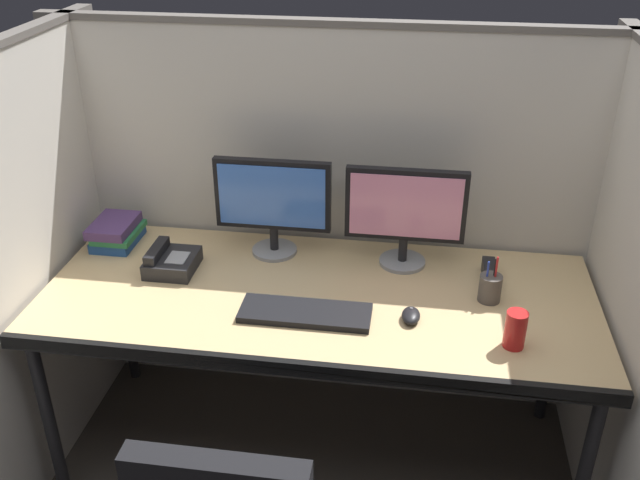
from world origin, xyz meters
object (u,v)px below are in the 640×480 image
(pen_cup, at_px, (490,288))
(monitor_right, at_px, (405,211))
(book_stack, at_px, (116,232))
(monitor_left, at_px, (273,201))
(soda_can, at_px, (515,330))
(keyboard_main, at_px, (305,313))
(red_stapler, at_px, (489,273))
(desk_phone, at_px, (171,261))
(desk, at_px, (317,307))
(computer_mouse, at_px, (411,316))

(pen_cup, bearing_deg, monitor_right, 145.58)
(book_stack, bearing_deg, monitor_right, 0.35)
(monitor_left, bearing_deg, soda_can, -29.20)
(monitor_left, xyz_separation_m, keyboard_main, (0.19, -0.40, -0.20))
(pen_cup, height_order, red_stapler, pen_cup)
(book_stack, bearing_deg, desk_phone, -30.54)
(desk, xyz_separation_m, soda_can, (0.64, -0.20, 0.11))
(desk_phone, height_order, pen_cup, pen_cup)
(pen_cup, bearing_deg, soda_can, -77.02)
(monitor_left, height_order, monitor_right, same)
(keyboard_main, height_order, computer_mouse, computer_mouse)
(book_stack, height_order, red_stapler, book_stack)
(desk, bearing_deg, monitor_left, 127.16)
(keyboard_main, distance_m, book_stack, 0.89)
(desk, height_order, book_stack, book_stack)
(desk_phone, bearing_deg, soda_can, -13.66)
(desk, relative_size, monitor_right, 4.42)
(keyboard_main, xyz_separation_m, book_stack, (-0.80, 0.38, 0.04))
(red_stapler, bearing_deg, pen_cup, -93.20)
(desk, height_order, keyboard_main, keyboard_main)
(monitor_left, xyz_separation_m, computer_mouse, (0.53, -0.38, -0.20))
(monitor_right, bearing_deg, pen_cup, -34.42)
(desk, bearing_deg, desk_phone, 170.73)
(desk, distance_m, desk_phone, 0.56)
(pen_cup, relative_size, red_stapler, 1.13)
(monitor_right, height_order, pen_cup, monitor_right)
(desk, xyz_separation_m, book_stack, (-0.82, 0.25, 0.10))
(soda_can, height_order, red_stapler, soda_can)
(computer_mouse, distance_m, red_stapler, 0.39)
(keyboard_main, bearing_deg, desk, 81.50)
(desk_phone, relative_size, book_stack, 0.88)
(desk_phone, xyz_separation_m, red_stapler, (1.14, 0.09, -0.01))
(desk, distance_m, soda_can, 0.68)
(monitor_left, height_order, red_stapler, monitor_left)
(desk, distance_m, monitor_left, 0.43)
(keyboard_main, distance_m, pen_cup, 0.63)
(book_stack, distance_m, red_stapler, 1.41)
(desk, height_order, monitor_left, monitor_left)
(computer_mouse, relative_size, book_stack, 0.44)
(soda_can, relative_size, pen_cup, 0.72)
(book_stack, xyz_separation_m, pen_cup, (1.40, -0.20, 0.00))
(book_stack, relative_size, red_stapler, 1.45)
(computer_mouse, height_order, red_stapler, red_stapler)
(book_stack, height_order, pen_cup, pen_cup)
(keyboard_main, height_order, red_stapler, red_stapler)
(monitor_left, relative_size, computer_mouse, 4.48)
(book_stack, distance_m, pen_cup, 1.42)
(keyboard_main, xyz_separation_m, desk_phone, (-0.53, 0.22, 0.02))
(keyboard_main, xyz_separation_m, pen_cup, (0.60, 0.18, 0.04))
(book_stack, bearing_deg, desk, -16.94)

